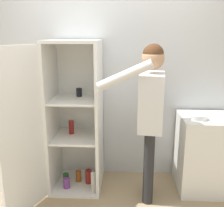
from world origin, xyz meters
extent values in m
cube|color=silver|center=(0.00, 0.98, 1.27)|extent=(7.00, 0.06, 2.55)
cube|color=white|center=(-0.40, 0.62, 0.02)|extent=(0.59, 0.62, 0.04)
cube|color=white|center=(-0.40, 0.62, 1.76)|extent=(0.59, 0.62, 0.04)
cube|color=white|center=(-0.40, 0.91, 0.89)|extent=(0.59, 0.03, 1.70)
cube|color=white|center=(-0.68, 0.62, 0.89)|extent=(0.03, 0.62, 1.70)
cube|color=white|center=(-0.12, 0.62, 0.89)|extent=(0.04, 0.62, 1.70)
cube|color=white|center=(-0.40, 0.62, 0.64)|extent=(0.52, 0.55, 0.02)
cube|color=white|center=(-0.40, 0.62, 1.10)|extent=(0.52, 0.55, 0.02)
cube|color=white|center=(-0.83, 0.04, 0.89)|extent=(0.26, 0.57, 1.70)
cylinder|color=#723884|center=(-0.51, 0.47, 0.10)|extent=(0.08, 0.08, 0.12)
cylinder|color=maroon|center=(-0.47, 0.68, 0.73)|extent=(0.06, 0.06, 0.17)
cylinder|color=maroon|center=(-0.26, 0.59, 0.12)|extent=(0.08, 0.08, 0.17)
cylinder|color=beige|center=(-0.17, 0.38, 0.16)|extent=(0.05, 0.05, 0.26)
cylinder|color=#9E4C19|center=(-0.39, 0.62, 0.10)|extent=(0.07, 0.07, 0.14)
cylinder|color=black|center=(-0.37, 0.72, 1.16)|extent=(0.07, 0.07, 0.10)
cylinder|color=#1E5123|center=(-0.54, 0.56, 0.10)|extent=(0.07, 0.07, 0.13)
cylinder|color=#262628|center=(0.45, 0.29, 0.42)|extent=(0.11, 0.11, 0.85)
cylinder|color=#262628|center=(0.47, 0.47, 0.42)|extent=(0.11, 0.11, 0.85)
cube|color=silver|center=(0.46, 0.38, 1.15)|extent=(0.30, 0.47, 0.60)
sphere|color=tan|center=(0.46, 0.38, 1.60)|extent=(0.23, 0.23, 0.23)
sphere|color=#4C2D19|center=(0.46, 0.38, 1.64)|extent=(0.21, 0.21, 0.21)
cylinder|color=silver|center=(0.18, 0.17, 1.45)|extent=(0.56, 0.16, 0.32)
cylinder|color=silver|center=(0.49, 0.63, 1.12)|extent=(0.09, 0.09, 0.56)
cube|color=white|center=(1.18, 0.63, 0.46)|extent=(0.70, 0.60, 0.91)
cylinder|color=white|center=(1.01, 0.54, 0.94)|extent=(0.19, 0.19, 0.05)
camera|label=1|loc=(0.20, -2.30, 1.82)|focal=42.00mm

